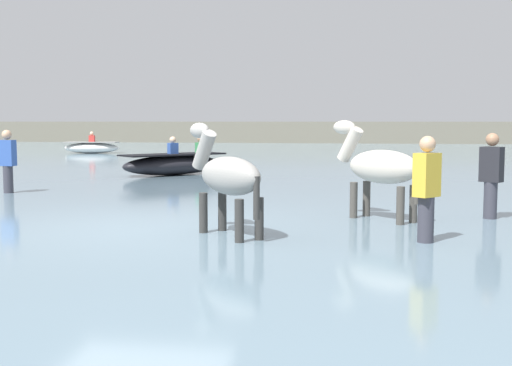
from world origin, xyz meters
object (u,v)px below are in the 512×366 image
object	(u,v)px
boat_distant_east	(173,164)
person_onlooker_right	(8,166)
person_wading_mid	(426,198)
person_wading_close	(491,183)
horse_trailing_pinto	(380,169)
boat_distant_west	(92,147)
horse_lead_grey	(227,179)

from	to	relation	value
boat_distant_east	person_onlooker_right	xyz separation A→B (m)	(-2.15, -5.03, 0.25)
person_wading_mid	person_wading_close	bearing A→B (deg)	61.44
horse_trailing_pinto	person_wading_close	xyz separation A→B (m)	(1.70, 0.37, -0.21)
boat_distant_east	person_wading_mid	xyz separation A→B (m)	(5.91, -9.51, 0.25)
person_onlooker_right	boat_distant_west	bearing A→B (deg)	107.05
boat_distant_east	horse_trailing_pinto	bearing A→B (deg)	-54.88
horse_lead_grey	boat_distant_west	distance (m)	23.52
horse_lead_grey	horse_trailing_pinto	distance (m)	2.65
boat_distant_west	person_wading_close	distance (m)	23.73
person_wading_close	horse_lead_grey	bearing A→B (deg)	-150.84
boat_distant_west	person_wading_close	size ratio (longest dim) A/B	1.61
boat_distant_east	person_onlooker_right	size ratio (longest dim) A/B	1.79
horse_trailing_pinto	person_wading_close	world-z (taller)	horse_trailing_pinto
person_onlooker_right	person_wading_close	distance (m)	9.53
horse_trailing_pinto	boat_distant_east	xyz separation A→B (m)	(-5.40, 7.68, -0.46)
horse_trailing_pinto	person_onlooker_right	size ratio (longest dim) A/B	1.12
horse_trailing_pinto	person_onlooker_right	xyz separation A→B (m)	(-7.55, 2.65, -0.21)
horse_trailing_pinto	boat_distant_west	xyz separation A→B (m)	(-12.65, 19.27, -0.50)
person_wading_mid	horse_lead_grey	bearing A→B (deg)	177.34
horse_lead_grey	boat_distant_west	xyz separation A→B (m)	(-10.63, 20.98, -0.47)
horse_lead_grey	person_onlooker_right	distance (m)	7.05
person_wading_mid	person_onlooker_right	distance (m)	9.22
boat_distant_east	person_wading_mid	bearing A→B (deg)	-58.14
horse_trailing_pinto	boat_distant_west	distance (m)	23.05
horse_trailing_pinto	person_wading_mid	size ratio (longest dim) A/B	1.12
boat_distant_east	boat_distant_west	bearing A→B (deg)	122.02
boat_distant_west	horse_trailing_pinto	bearing A→B (deg)	-56.72
horse_trailing_pinto	horse_lead_grey	bearing A→B (deg)	-139.73
horse_lead_grey	person_onlooker_right	bearing A→B (deg)	141.75
person_onlooker_right	person_wading_close	world-z (taller)	same
horse_lead_grey	boat_distant_east	world-z (taller)	horse_lead_grey
horse_lead_grey	boat_distant_west	size ratio (longest dim) A/B	0.68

